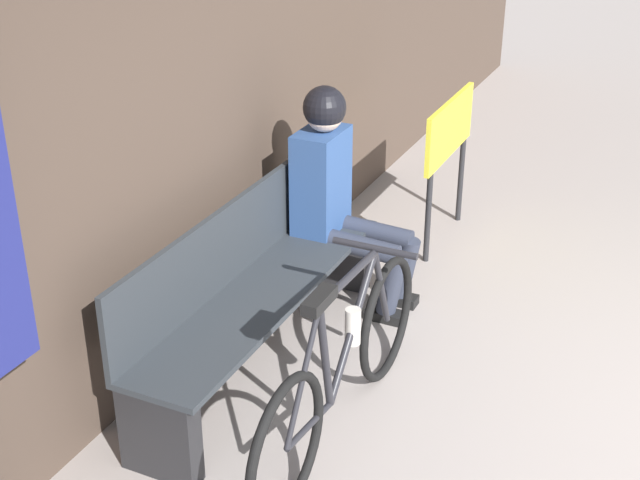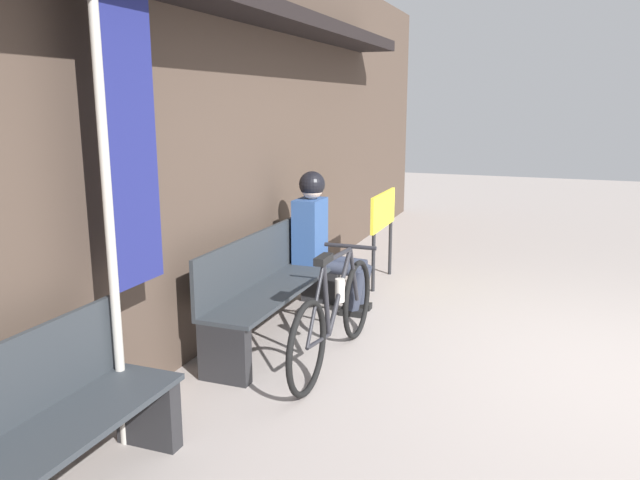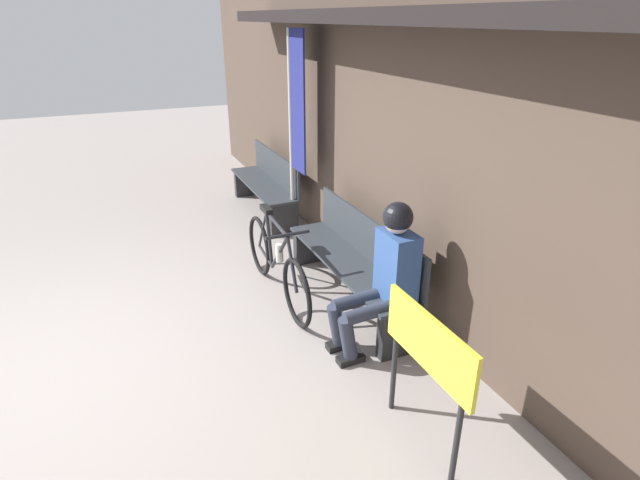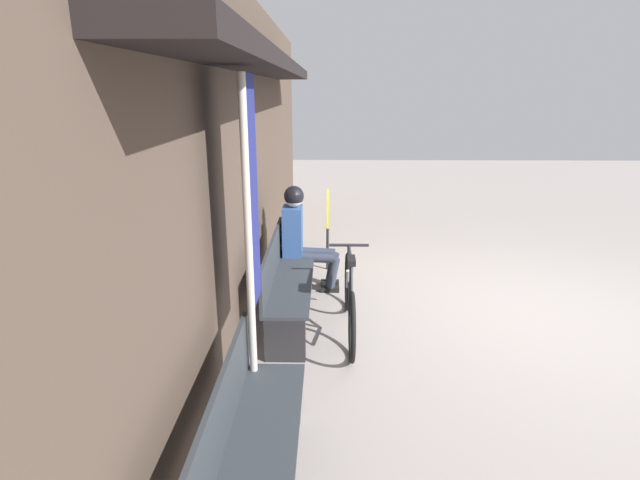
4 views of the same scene
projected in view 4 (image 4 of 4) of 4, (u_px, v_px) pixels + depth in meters
ground_plane at (523, 313)px, 5.33m from camera, size 24.00×24.00×0.00m
storefront_wall at (245, 156)px, 4.89m from camera, size 12.00×0.56×3.20m
park_bench_near at (286, 280)px, 5.16m from camera, size 1.92×0.42×0.83m
bicycle at (350, 298)px, 4.83m from camera, size 1.69×0.40×0.84m
person_seated at (301, 232)px, 5.79m from camera, size 0.34×0.66×1.24m
park_bench_far at (248, 454)px, 2.71m from camera, size 1.73×0.42×0.83m
banner_pole at (251, 217)px, 3.29m from camera, size 0.45×0.05×2.39m
signboard at (328, 212)px, 6.74m from camera, size 0.83×0.04×0.94m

